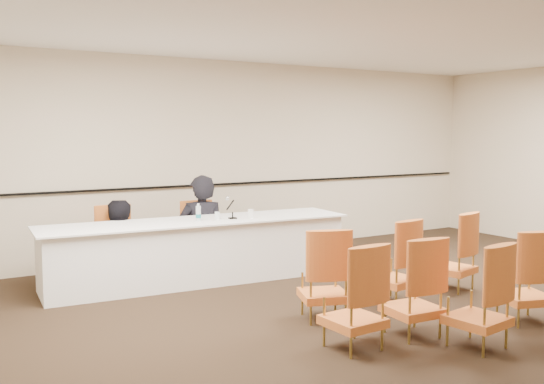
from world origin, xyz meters
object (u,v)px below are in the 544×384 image
(panel_table, at_px, (198,251))
(panelist_second_chair, at_px, (117,243))
(aud_chair_front_mid, at_px, (394,261))
(aud_chair_back_left, at_px, (353,296))
(aud_chair_extra, at_px, (478,295))
(panelist_second, at_px, (117,262))
(coffee_cup, at_px, (251,214))
(panelist_main_chair, at_px, (202,236))
(aud_chair_back_mid, at_px, (413,286))
(panelist_main, at_px, (202,241))
(drinking_glass, at_px, (217,216))
(microphone, at_px, (233,208))
(aud_chair_front_right, at_px, (453,251))
(aud_chair_front_left, at_px, (324,273))
(aud_chair_back_right, at_px, (525,275))
(water_bottle, at_px, (198,212))

(panel_table, distance_m, panelist_second_chair, 1.07)
(aud_chair_front_mid, bearing_deg, aud_chair_back_left, -154.39)
(panel_table, bearing_deg, aud_chair_extra, -67.77)
(panelist_second, height_order, coffee_cup, panelist_second)
(panelist_main_chair, xyz_separation_m, aud_chair_back_mid, (0.55, -3.50, 0.00))
(aud_chair_back_left, relative_size, aud_chair_back_mid, 1.00)
(coffee_cup, bearing_deg, panel_table, 161.79)
(panel_table, height_order, aud_chair_back_mid, aud_chair_back_mid)
(panelist_main, bearing_deg, aud_chair_back_mid, 116.49)
(panelist_second_chair, distance_m, drinking_glass, 1.36)
(microphone, xyz_separation_m, aud_chair_front_right, (2.05, -1.82, -0.46))
(panelist_second, distance_m, aud_chair_front_mid, 3.55)
(aud_chair_back_mid, xyz_separation_m, aud_chair_extra, (0.27, -0.53, 0.00))
(aud_chair_front_left, bearing_deg, aud_chair_back_mid, -43.12)
(aud_chair_front_right, height_order, aud_chair_extra, same)
(panelist_main, height_order, aud_chair_back_left, panelist_main)
(aud_chair_front_mid, distance_m, aud_chair_back_mid, 1.11)
(panelist_second, bearing_deg, panel_table, 145.56)
(panelist_second, relative_size, aud_chair_back_mid, 1.69)
(panelist_main, bearing_deg, panelist_second, 13.26)
(coffee_cup, bearing_deg, drinking_glass, 161.36)
(drinking_glass, xyz_separation_m, aud_chair_front_mid, (1.23, -1.95, -0.37))
(microphone, xyz_separation_m, aud_chair_back_left, (-0.26, -2.79, -0.46))
(coffee_cup, xyz_separation_m, aud_chair_back_right, (1.47, -3.01, -0.37))
(panelist_main_chair, height_order, panelist_second_chair, same)
(panel_table, bearing_deg, panelist_main_chair, 65.62)
(panelist_main, bearing_deg, panel_table, 78.88)
(drinking_glass, bearing_deg, microphone, -19.74)
(panelist_second, bearing_deg, panelist_main, 178.30)
(panelist_second, xyz_separation_m, aud_chair_back_left, (1.02, -3.57, 0.24))
(panelist_second_chair, relative_size, aud_chair_back_mid, 1.00)
(aud_chair_back_right, bearing_deg, aud_chair_back_mid, -173.21)
(water_bottle, height_order, aud_chair_back_left, water_bottle)
(aud_chair_front_right, distance_m, aud_chair_back_mid, 1.89)
(panelist_second, relative_size, aud_chair_back_right, 1.69)
(aud_chair_front_left, xyz_separation_m, aud_chair_back_right, (1.68, -1.11, 0.00))
(coffee_cup, relative_size, aud_chair_extra, 0.12)
(water_bottle, distance_m, coffee_cup, 0.69)
(drinking_glass, bearing_deg, panelist_main_chair, 84.10)
(aud_chair_front_mid, bearing_deg, panelist_main, 105.24)
(aud_chair_back_left, height_order, aud_chair_back_right, same)
(aud_chair_front_right, bearing_deg, aud_chair_front_mid, 168.89)
(aud_chair_back_right, bearing_deg, aud_chair_front_left, 165.42)
(microphone, bearing_deg, panel_table, 163.47)
(aud_chair_front_right, distance_m, aud_chair_back_left, 2.50)
(panel_table, relative_size, aud_chair_front_left, 4.15)
(panelist_main, distance_m, coffee_cup, 0.96)
(panelist_second, xyz_separation_m, aud_chair_back_mid, (1.71, -3.59, 0.24))
(coffee_cup, xyz_separation_m, aud_chair_front_right, (1.82, -1.75, -0.37))
(panelist_second_chair, bearing_deg, panelist_second, 0.00)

